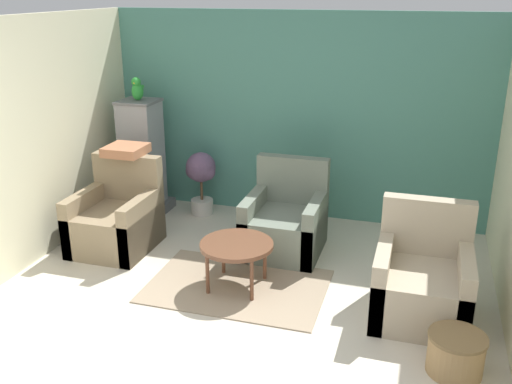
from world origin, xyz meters
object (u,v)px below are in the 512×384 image
parrot (138,89)px  wicker_basket (456,353)px  armchair_right (422,283)px  birdcage (142,161)px  coffee_table (237,247)px  potted_plant (201,175)px  armchair_middle (285,224)px  armchair_left (117,221)px

parrot → wicker_basket: size_ratio=0.66×
armchair_right → birdcage: birdcage is taller
coffee_table → birdcage: size_ratio=0.48×
armchair_right → potted_plant: armchair_right is taller
armchair_right → birdcage: size_ratio=0.68×
potted_plant → armchair_middle: bearing=-30.1°
armchair_left → wicker_basket: 3.68m
potted_plant → wicker_basket: size_ratio=1.86×
armchair_middle → wicker_basket: armchair_middle is taller
coffee_table → potted_plant: bearing=121.9°
armchair_right → potted_plant: bearing=148.7°
parrot → wicker_basket: (3.67, -2.24, -1.38)m
armchair_left → wicker_basket: size_ratio=2.26×
armchair_right → armchair_middle: size_ratio=1.00×
potted_plant → wicker_basket: (2.96, -2.38, -0.34)m
armchair_right → armchair_middle: bearing=147.6°
coffee_table → armchair_right: armchair_right is taller
armchair_middle → potted_plant: armchair_middle is taller
coffee_table → armchair_right: bearing=0.0°
armchair_middle → wicker_basket: bearing=-44.0°
birdcage → wicker_basket: 4.33m
armchair_left → potted_plant: bearing=66.5°
coffee_table → birdcage: 2.30m
coffee_table → armchair_middle: (0.24, 0.91, -0.11)m
armchair_middle → parrot: (-1.97, 0.59, 1.24)m
coffee_table → parrot: size_ratio=2.45×
armchair_middle → birdcage: size_ratio=0.68×
potted_plant → birdcage: bearing=-168.7°
armchair_left → coffee_table: bearing=-16.8°
armchair_middle → potted_plant: bearing=149.9°
parrot → wicker_basket: 4.52m
coffee_table → wicker_basket: 2.10m
birdcage → potted_plant: (0.71, 0.14, -0.16)m
birdcage → parrot: (-0.00, 0.00, 0.88)m
coffee_table → armchair_right: (1.67, 0.00, -0.11)m
armchair_right → armchair_middle: (-1.43, 0.91, 0.00)m
coffee_table → parrot: bearing=139.1°
armchair_left → potted_plant: size_ratio=1.22×
armchair_right → parrot: 3.91m
parrot → birdcage: bearing=-90.0°
coffee_table → armchair_middle: armchair_middle is taller
armchair_left → birdcage: bearing=100.9°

